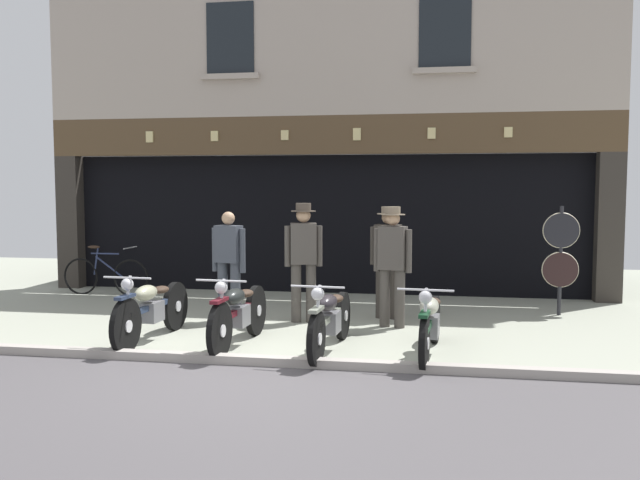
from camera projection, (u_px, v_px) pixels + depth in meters
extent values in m
cube|color=#989C8B|center=(320.00, 297.00, 12.49)|extent=(22.57, 10.00, 0.08)
cube|color=#A49C94|center=(247.00, 363.00, 7.65)|extent=(22.57, 0.16, 0.18)
cube|color=black|center=(338.00, 219.00, 14.64)|extent=(9.72, 4.00, 2.60)
cube|color=#332D28|center=(71.00, 222.00, 13.41)|extent=(0.44, 0.36, 2.60)
cube|color=#332D28|center=(609.00, 227.00, 11.70)|extent=(0.44, 0.36, 2.60)
cube|color=black|center=(325.00, 217.00, 12.91)|extent=(9.30, 0.03, 2.18)
cube|color=#503C26|center=(321.00, 135.00, 12.37)|extent=(10.57, 0.24, 0.70)
cube|color=#DBC684|center=(150.00, 137.00, 12.79)|extent=(0.14, 0.03, 0.21)
cube|color=#DBC684|center=(215.00, 136.00, 12.57)|extent=(0.14, 0.03, 0.19)
cube|color=#DBC684|center=(285.00, 135.00, 12.34)|extent=(0.14, 0.03, 0.18)
cube|color=#DBC684|center=(357.00, 134.00, 12.12)|extent=(0.14, 0.03, 0.22)
cube|color=#DBC684|center=(432.00, 133.00, 11.90)|extent=(0.14, 0.03, 0.19)
cube|color=#DBC684|center=(508.00, 132.00, 11.68)|extent=(0.14, 0.03, 0.18)
cube|color=#AFA092|center=(322.00, 37.00, 12.30)|extent=(10.57, 0.40, 2.86)
cube|color=black|center=(230.00, 38.00, 12.38)|extent=(0.90, 0.02, 1.30)
cube|color=#AFA092|center=(230.00, 76.00, 12.39)|extent=(1.10, 0.12, 0.10)
cube|color=black|center=(445.00, 30.00, 11.72)|extent=(0.90, 0.02, 1.30)
cube|color=#AFA092|center=(444.00, 70.00, 11.74)|extent=(1.10, 0.12, 0.10)
cylinder|color=black|center=(126.00, 326.00, 8.09)|extent=(0.10, 0.68, 0.68)
cylinder|color=silver|center=(126.00, 326.00, 8.09)|extent=(0.11, 0.15, 0.15)
cylinder|color=black|center=(175.00, 306.00, 9.45)|extent=(0.11, 0.68, 0.68)
cylinder|color=silver|center=(175.00, 306.00, 9.45)|extent=(0.12, 0.15, 0.15)
cube|color=#28354E|center=(152.00, 306.00, 8.76)|extent=(0.13, 1.29, 0.07)
cube|color=slate|center=(152.00, 312.00, 8.77)|extent=(0.22, 0.33, 0.26)
ellipsoid|color=#A2A385|center=(146.00, 293.00, 8.59)|extent=(0.24, 0.47, 0.20)
ellipsoid|color=#38281E|center=(161.00, 290.00, 8.99)|extent=(0.21, 0.31, 0.10)
cube|color=#28354E|center=(125.00, 297.00, 8.07)|extent=(0.12, 0.36, 0.04)
sphere|color=silver|center=(127.00, 284.00, 8.11)|extent=(0.15, 0.15, 0.15)
cylinder|color=silver|center=(127.00, 278.00, 8.11)|extent=(0.62, 0.06, 0.02)
cylinder|color=silver|center=(127.00, 302.00, 8.11)|extent=(0.05, 0.23, 0.62)
cylinder|color=black|center=(220.00, 331.00, 7.84)|extent=(0.11, 0.68, 0.67)
cylinder|color=silver|center=(220.00, 331.00, 7.84)|extent=(0.11, 0.15, 0.15)
cylinder|color=black|center=(256.00, 310.00, 9.13)|extent=(0.12, 0.68, 0.67)
cylinder|color=silver|center=(256.00, 310.00, 9.13)|extent=(0.12, 0.15, 0.15)
cube|color=#58141E|center=(239.00, 310.00, 8.48)|extent=(0.14, 1.22, 0.07)
cube|color=slate|center=(239.00, 316.00, 8.48)|extent=(0.22, 0.33, 0.26)
ellipsoid|color=black|center=(235.00, 297.00, 8.31)|extent=(0.25, 0.47, 0.20)
ellipsoid|color=#38281E|center=(245.00, 293.00, 8.69)|extent=(0.22, 0.31, 0.10)
cube|color=#58141E|center=(219.00, 300.00, 7.82)|extent=(0.12, 0.37, 0.04)
sphere|color=silver|center=(221.00, 288.00, 7.86)|extent=(0.15, 0.15, 0.15)
cylinder|color=silver|center=(221.00, 281.00, 7.86)|extent=(0.62, 0.06, 0.02)
cylinder|color=silver|center=(221.00, 306.00, 7.86)|extent=(0.05, 0.26, 0.61)
cylinder|color=black|center=(316.00, 339.00, 7.54)|extent=(0.12, 0.63, 0.62)
cylinder|color=silver|center=(316.00, 339.00, 7.54)|extent=(0.11, 0.14, 0.14)
cylinder|color=black|center=(343.00, 316.00, 8.89)|extent=(0.13, 0.63, 0.62)
cylinder|color=silver|center=(343.00, 316.00, 8.89)|extent=(0.12, 0.15, 0.14)
cube|color=gray|center=(331.00, 317.00, 8.21)|extent=(0.17, 1.29, 0.07)
cube|color=slate|center=(331.00, 322.00, 8.21)|extent=(0.22, 0.33, 0.26)
ellipsoid|color=#282428|center=(327.00, 303.00, 8.03)|extent=(0.25, 0.48, 0.20)
ellipsoid|color=#38281E|center=(335.00, 299.00, 8.44)|extent=(0.22, 0.31, 0.10)
cube|color=gray|center=(316.00, 310.00, 7.51)|extent=(0.13, 0.37, 0.04)
sphere|color=silver|center=(318.00, 294.00, 7.56)|extent=(0.15, 0.15, 0.15)
cylinder|color=silver|center=(318.00, 287.00, 7.55)|extent=(0.62, 0.07, 0.02)
cylinder|color=silver|center=(317.00, 313.00, 7.55)|extent=(0.06, 0.29, 0.60)
cylinder|color=black|center=(424.00, 343.00, 7.37)|extent=(0.12, 0.61, 0.61)
cylinder|color=silver|center=(424.00, 343.00, 7.37)|extent=(0.11, 0.14, 0.13)
cylinder|color=black|center=(435.00, 319.00, 8.70)|extent=(0.13, 0.61, 0.61)
cylinder|color=silver|center=(435.00, 319.00, 8.70)|extent=(0.12, 0.14, 0.13)
cube|color=#143B21|center=(430.00, 320.00, 8.02)|extent=(0.18, 1.27, 0.07)
cube|color=slate|center=(430.00, 326.00, 8.03)|extent=(0.23, 0.34, 0.26)
ellipsoid|color=#A3A491|center=(429.00, 306.00, 7.85)|extent=(0.26, 0.48, 0.20)
ellipsoid|color=#38281E|center=(432.00, 302.00, 8.25)|extent=(0.22, 0.32, 0.10)
cube|color=#143B21|center=(425.00, 314.00, 7.34)|extent=(0.13, 0.37, 0.04)
sphere|color=silver|center=(425.00, 297.00, 7.39)|extent=(0.15, 0.15, 0.15)
cylinder|color=silver|center=(425.00, 290.00, 7.38)|extent=(0.62, 0.08, 0.02)
cylinder|color=silver|center=(425.00, 316.00, 7.38)|extent=(0.06, 0.28, 0.61)
cylinder|color=#3D424C|center=(235.00, 291.00, 10.03)|extent=(0.15, 0.15, 0.90)
cylinder|color=#3D424C|center=(223.00, 291.00, 10.11)|extent=(0.15, 0.15, 0.90)
cube|color=#3D424C|center=(229.00, 244.00, 10.01)|extent=(0.42, 0.30, 0.55)
cube|color=silver|center=(232.00, 239.00, 10.11)|extent=(0.14, 0.05, 0.31)
cube|color=#47234C|center=(233.00, 240.00, 10.13)|extent=(0.05, 0.02, 0.29)
cylinder|color=#3D424C|center=(242.00, 251.00, 9.93)|extent=(0.09, 0.09, 0.65)
cylinder|color=#3D424C|center=(215.00, 250.00, 10.11)|extent=(0.09, 0.09, 0.65)
sphere|color=tan|center=(228.00, 218.00, 9.98)|extent=(0.19, 0.19, 0.19)
cylinder|color=#47423D|center=(311.00, 292.00, 10.00)|extent=(0.15, 0.15, 0.89)
cylinder|color=#47423D|center=(296.00, 292.00, 9.99)|extent=(0.15, 0.15, 0.89)
cube|color=#47423D|center=(303.00, 244.00, 9.94)|extent=(0.42, 0.30, 0.60)
cube|color=white|center=(303.00, 238.00, 10.04)|extent=(0.14, 0.05, 0.34)
cube|color=black|center=(303.00, 239.00, 10.06)|extent=(0.05, 0.02, 0.31)
cylinder|color=#47423D|center=(319.00, 246.00, 9.95)|extent=(0.09, 0.09, 0.60)
cylinder|color=#47423D|center=(288.00, 246.00, 9.93)|extent=(0.09, 0.09, 0.60)
sphere|color=tan|center=(303.00, 215.00, 9.90)|extent=(0.21, 0.21, 0.21)
cylinder|color=#4C4238|center=(303.00, 211.00, 9.90)|extent=(0.36, 0.36, 0.01)
cylinder|color=#4C4238|center=(303.00, 207.00, 9.89)|extent=(0.23, 0.23, 0.12)
cylinder|color=#38332D|center=(394.00, 290.00, 10.23)|extent=(0.15, 0.15, 0.89)
cylinder|color=#38332D|center=(381.00, 289.00, 10.31)|extent=(0.15, 0.15, 0.89)
cube|color=#38332D|center=(388.00, 243.00, 10.21)|extent=(0.42, 0.30, 0.56)
cube|color=silver|center=(390.00, 238.00, 10.31)|extent=(0.14, 0.05, 0.32)
cube|color=maroon|center=(390.00, 239.00, 10.33)|extent=(0.05, 0.02, 0.29)
cylinder|color=#38332D|center=(403.00, 247.00, 10.13)|extent=(0.09, 0.09, 0.58)
cylinder|color=#38332D|center=(373.00, 246.00, 10.31)|extent=(0.09, 0.09, 0.58)
sphere|color=#9E7A5B|center=(388.00, 217.00, 10.18)|extent=(0.20, 0.20, 0.20)
cylinder|color=#7F705B|center=(388.00, 214.00, 10.18)|extent=(0.33, 0.33, 0.01)
cylinder|color=#7F705B|center=(388.00, 210.00, 10.17)|extent=(0.21, 0.21, 0.11)
cylinder|color=#47423D|center=(400.00, 298.00, 9.59)|extent=(0.15, 0.15, 0.85)
cylinder|color=#47423D|center=(385.00, 297.00, 9.67)|extent=(0.15, 0.15, 0.85)
cube|color=#47423D|center=(393.00, 248.00, 9.57)|extent=(0.42, 0.30, 0.62)
cube|color=white|center=(395.00, 242.00, 9.67)|extent=(0.14, 0.05, 0.35)
cube|color=maroon|center=(395.00, 243.00, 9.68)|extent=(0.05, 0.02, 0.32)
cylinder|color=#47423D|center=(409.00, 251.00, 9.48)|extent=(0.09, 0.09, 0.61)
cylinder|color=#47423D|center=(377.00, 250.00, 9.67)|extent=(0.09, 0.09, 0.61)
sphere|color=tan|center=(393.00, 218.00, 9.54)|extent=(0.20, 0.20, 0.20)
cylinder|color=#7F705B|center=(393.00, 214.00, 9.53)|extent=(0.34, 0.34, 0.01)
cylinder|color=#7F705B|center=(393.00, 211.00, 9.53)|extent=(0.21, 0.21, 0.11)
cylinder|color=#232328|center=(560.00, 261.00, 10.50)|extent=(0.06, 0.06, 1.71)
cylinder|color=black|center=(561.00, 230.00, 10.44)|extent=(0.53, 0.03, 0.53)
torus|color=beige|center=(561.00, 230.00, 10.45)|extent=(0.56, 0.04, 0.56)
cylinder|color=black|center=(560.00, 270.00, 10.49)|extent=(0.53, 0.03, 0.53)
torus|color=beige|center=(560.00, 270.00, 10.50)|extent=(0.56, 0.04, 0.56)
cube|color=silver|center=(203.00, 212.00, 13.16)|extent=(0.70, 0.02, 0.98)
cube|color=#511E19|center=(202.00, 192.00, 13.11)|extent=(0.70, 0.01, 0.20)
torus|color=black|center=(131.00, 278.00, 12.42)|extent=(0.69, 0.06, 0.69)
torus|color=black|center=(81.00, 276.00, 12.62)|extent=(0.69, 0.06, 0.69)
cylinder|color=navy|center=(110.00, 268.00, 12.48)|extent=(0.60, 0.05, 0.43)
cylinder|color=navy|center=(105.00, 254.00, 12.48)|extent=(0.56, 0.05, 0.03)
cylinder|color=navy|center=(96.00, 261.00, 12.53)|extent=(0.12, 0.03, 0.52)
ellipsoid|color=#332319|center=(94.00, 247.00, 12.52)|extent=(0.24, 0.13, 0.06)
cylinder|color=silver|center=(130.00, 248.00, 12.37)|extent=(0.03, 0.50, 0.02)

